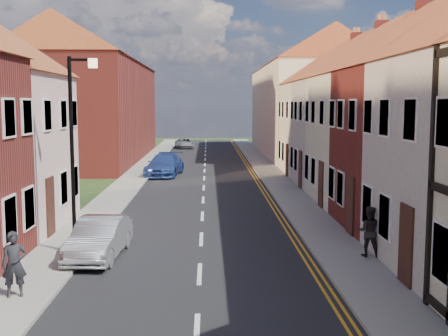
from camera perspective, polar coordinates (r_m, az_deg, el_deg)
name	(u,v)px	position (r m, az deg, el deg)	size (l,w,h in m)	color
road	(203,200)	(27.56, -2.13, -3.27)	(7.00, 90.00, 0.02)	black
pavement_left	(113,199)	(27.94, -11.21, -3.15)	(1.80, 90.00, 0.12)	gray
pavement_right	(292,199)	(27.86, 6.97, -3.10)	(1.80, 90.00, 0.12)	gray
cottage_r_pink	(402,109)	(27.58, 17.62, 5.76)	(8.30, 6.00, 9.00)	beige
cottage_r_white_far	(369,108)	(32.73, 14.50, 5.95)	(8.30, 5.20, 9.00)	beige
cottage_r_cream_far	(345,107)	(37.94, 12.23, 6.06)	(8.30, 6.00, 9.00)	beige
block_right_far	(305,97)	(52.93, 8.27, 7.13)	(8.30, 24.20, 10.50)	beige
block_left_far	(93,96)	(48.11, -13.19, 7.09)	(8.30, 24.20, 10.50)	maroon
lamppost	(75,143)	(17.66, -14.93, 2.51)	(0.88, 0.15, 6.00)	black
car_mid	(100,238)	(17.73, -12.53, -6.96)	(1.31, 3.75, 1.24)	#95989C
car_far	(165,165)	(36.95, -6.06, 0.31)	(2.00, 4.91, 1.42)	navy
car_distant	(184,143)	(59.33, -4.05, 2.51)	(1.76, 3.82, 1.06)	#A3A4AA
pedestrian_right	(369,231)	(17.59, 14.51, -6.25)	(0.74, 0.58, 1.52)	black
pedestrian_left_b	(14,264)	(14.45, -20.53, -9.14)	(0.58, 0.38, 1.58)	#222227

